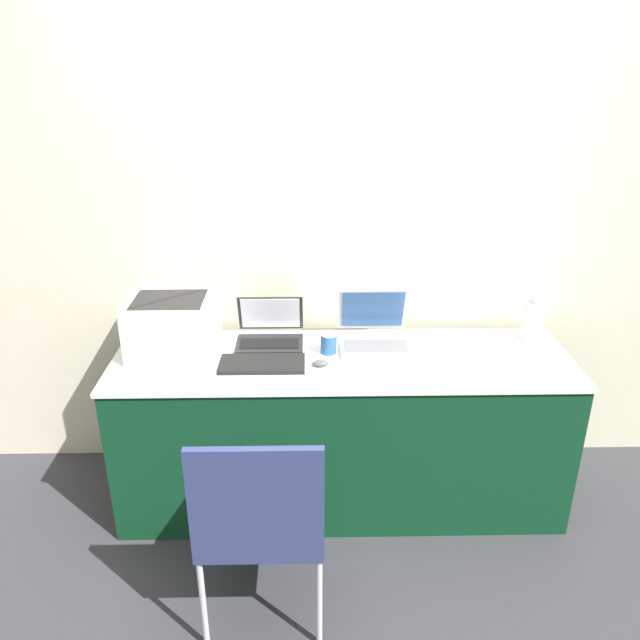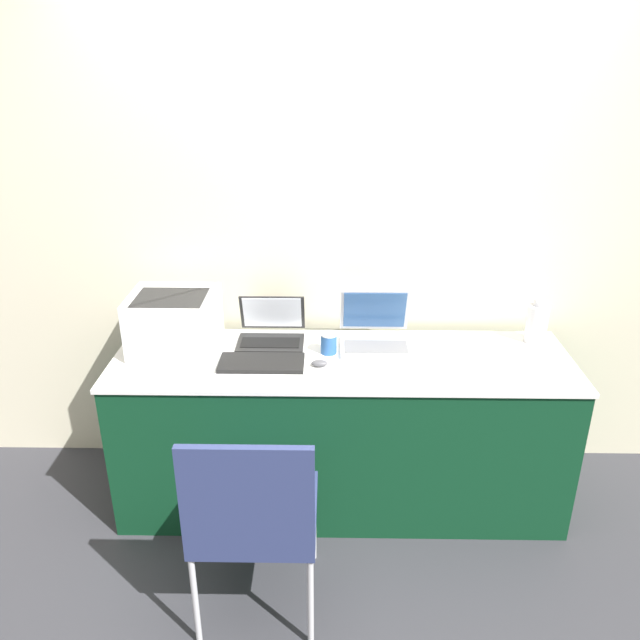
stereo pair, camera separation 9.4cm
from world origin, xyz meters
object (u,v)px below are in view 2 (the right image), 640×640
external_keyboard (262,363)px  mouse (319,363)px  printer (174,320)px  laptop_right (375,333)px  laptop_left (271,332)px  chair (253,511)px  metal_pitcher (537,322)px  coffee_cup (329,343)px

external_keyboard → mouse: (0.26, -0.01, 0.00)m
printer → laptop_right: (0.95, 0.07, -0.09)m
laptop_left → chair: bearing=-89.7°
laptop_left → metal_pitcher: (1.29, 0.01, 0.06)m
metal_pitcher → printer: bearing=-176.6°
metal_pitcher → coffee_cup: bearing=-172.1°
laptop_left → mouse: laptop_left is taller
coffee_cup → external_keyboard: bearing=-157.2°
external_keyboard → chair: bearing=-87.6°
mouse → laptop_left: bearing=132.5°
printer → coffee_cup: bearing=-2.9°
mouse → chair: chair is taller
external_keyboard → chair: (0.03, -0.67, -0.28)m
printer → external_keyboard: bearing=-21.2°
laptop_right → chair: 1.08m
chair → laptop_left: bearing=90.3°
laptop_right → external_keyboard: bearing=-156.5°
chair → printer: bearing=118.5°
coffee_cup → metal_pitcher: bearing=7.9°
mouse → laptop_right: bearing=41.8°
laptop_left → mouse: bearing=-47.5°
printer → coffee_cup: printer is taller
printer → external_keyboard: 0.48m
laptop_right → metal_pitcher: (0.78, 0.04, 0.05)m
external_keyboard → chair: 0.72m
laptop_left → chair: laptop_left is taller
laptop_left → coffee_cup: 0.31m
external_keyboard → laptop_left: bearing=84.9°
laptop_left → coffee_cup: laptop_left is taller
external_keyboard → metal_pitcher: bearing=11.5°
external_keyboard → metal_pitcher: 1.34m
laptop_right → metal_pitcher: laptop_right is taller
printer → external_keyboard: size_ratio=1.04×
printer → laptop_left: size_ratio=1.25×
printer → chair: printer is taller
coffee_cup → metal_pitcher: size_ratio=0.44×
laptop_left → external_keyboard: bearing=-95.1°
mouse → chair: size_ratio=0.08×
printer → metal_pitcher: (1.74, 0.10, -0.04)m
laptop_left → coffee_cup: size_ratio=3.17×
laptop_left → metal_pitcher: 1.29m
chair → external_keyboard: bearing=92.4°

